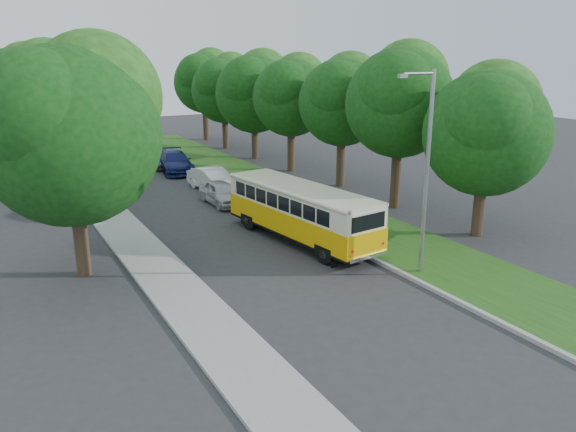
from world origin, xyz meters
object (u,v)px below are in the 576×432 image
car_blue (175,162)px  lamppost_near (425,168)px  vintage_bus (301,214)px  car_silver (221,193)px  car_grey (160,158)px  lamppost_far (90,132)px  car_white (213,179)px

car_blue → lamppost_near: bearing=-77.3°
vintage_bus → car_silver: bearing=87.5°
vintage_bus → car_blue: bearing=83.2°
lamppost_near → car_grey: (-2.46, 26.84, -3.70)m
car_grey → car_blue: bearing=-81.8°
lamppost_far → car_silver: (6.24, -4.52, -3.43)m
lamppost_near → lamppost_far: lamppost_near is taller
vintage_bus → car_blue: vintage_bus is taller
car_blue → car_grey: (-0.34, 2.65, -0.10)m
vintage_bus → car_silver: 8.14m
car_silver → car_blue: size_ratio=0.75×
car_white → car_grey: (-0.65, 9.42, -0.06)m
car_silver → lamppost_far: bearing=143.6°
lamppost_far → car_silver: 8.43m
lamppost_near → car_blue: lamppost_near is taller
vintage_bus → car_white: vintage_bus is taller
vintage_bus → car_white: 11.54m
lamppost_far → car_grey: 11.09m
lamppost_near → car_white: bearing=96.0°
lamppost_near → car_white: size_ratio=1.81×
lamppost_near → car_silver: (-2.67, 13.98, -3.69)m
car_grey → lamppost_near: bearing=-83.9°
car_silver → vintage_bus: bearing=-85.9°
lamppost_far → vintage_bus: size_ratio=0.82×
car_white → vintage_bus: bearing=-99.3°
car_silver → car_white: size_ratio=0.90×
lamppost_far → car_grey: bearing=52.3°
lamppost_far → car_white: size_ratio=1.69×
vintage_bus → car_grey: size_ratio=1.90×
car_blue → vintage_bus: bearing=-82.0°
lamppost_far → car_silver: lamppost_far is taller
car_white → car_grey: 9.44m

